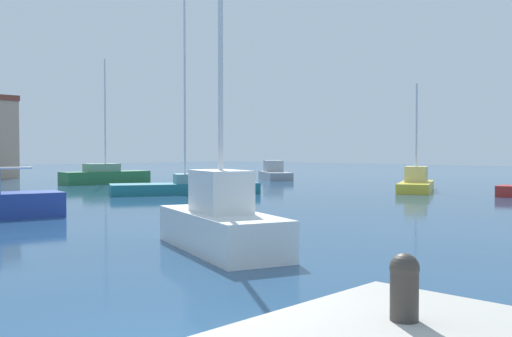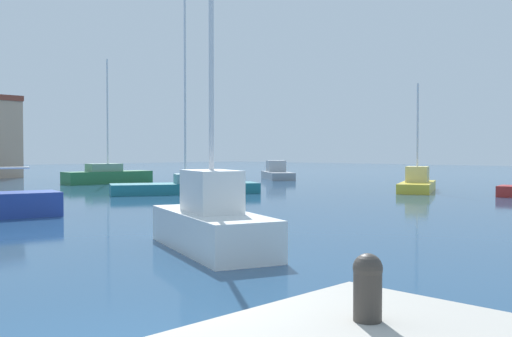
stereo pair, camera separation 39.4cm
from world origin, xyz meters
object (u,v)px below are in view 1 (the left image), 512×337
sailboat_yellow_distant_east (416,183)px  sailboat_white_inner_mooring (221,222)px  sailboat_teal_distant_north (187,186)px  motorboat_grey_mid_harbor (275,173)px  sailboat_green_near_pier (105,175)px  mooring_bollard (404,284)px

sailboat_yellow_distant_east → sailboat_white_inner_mooring: bearing=-162.5°
sailboat_white_inner_mooring → sailboat_teal_distant_north: 19.24m
sailboat_yellow_distant_east → sailboat_white_inner_mooring: 23.58m
motorboat_grey_mid_harbor → sailboat_green_near_pier: sailboat_green_near_pier is taller
sailboat_teal_distant_north → sailboat_green_near_pier: bearing=79.1°
sailboat_white_inner_mooring → sailboat_teal_distant_north: sailboat_teal_distant_north is taller
mooring_bollard → sailboat_teal_distant_north: sailboat_teal_distant_north is taller
sailboat_white_inner_mooring → sailboat_yellow_distant_east: bearing=17.5°
sailboat_yellow_distant_east → sailboat_green_near_pier: sailboat_green_near_pier is taller
sailboat_teal_distant_north → motorboat_grey_mid_harbor: bearing=26.4°
sailboat_teal_distant_north → sailboat_green_near_pier: size_ratio=1.31×
sailboat_white_inner_mooring → sailboat_green_near_pier: (13.92, 28.11, -0.10)m
sailboat_yellow_distant_east → sailboat_teal_distant_north: 13.83m
sailboat_white_inner_mooring → sailboat_teal_distant_north: size_ratio=0.64×
mooring_bollard → sailboat_yellow_distant_east: size_ratio=0.09×
motorboat_grey_mid_harbor → sailboat_teal_distant_north: bearing=-153.6°
mooring_bollard → sailboat_white_inner_mooring: sailboat_white_inner_mooring is taller
mooring_bollard → sailboat_teal_distant_north: (16.31, 23.15, -0.75)m
sailboat_white_inner_mooring → sailboat_teal_distant_north: bearing=53.4°
mooring_bollard → sailboat_teal_distant_north: size_ratio=0.05×
sailboat_white_inner_mooring → sailboat_green_near_pier: size_ratio=0.84×
sailboat_yellow_distant_east → sailboat_teal_distant_north: (-11.01, 8.36, -0.06)m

